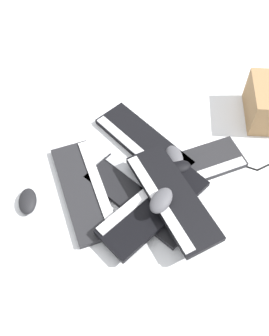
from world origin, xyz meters
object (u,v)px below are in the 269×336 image
object	(u,v)px
keyboard_4	(153,207)
mouse_0	(174,157)
mouse_2	(161,200)
keyboard_3	(140,198)
keyboard_5	(172,197)
mouse_1	(177,168)
keyboard_1	(143,142)
keyboard_2	(84,189)
mouse_3	(28,201)
keyboard_0	(190,168)

from	to	relation	value
keyboard_4	mouse_0	distance (m)	0.23
mouse_2	keyboard_4	bearing A→B (deg)	-84.14
keyboard_3	mouse_0	xyz separation A→B (m)	(0.15, 0.15, 0.04)
keyboard_5	mouse_2	bearing A→B (deg)	-147.06
mouse_0	mouse_1	distance (m)	0.05
keyboard_3	mouse_2	distance (m)	0.14
mouse_0	mouse_1	size ratio (longest dim) A/B	1.00
keyboard_1	keyboard_4	xyz separation A→B (m)	(0.00, -0.32, 0.03)
keyboard_2	mouse_1	bearing A→B (deg)	6.32
keyboard_3	keyboard_4	size ratio (longest dim) A/B	0.96
keyboard_2	mouse_2	world-z (taller)	mouse_2
keyboard_1	mouse_3	size ratio (longest dim) A/B	4.01
keyboard_1	mouse_0	bearing A→B (deg)	-45.53
keyboard_5	mouse_1	world-z (taller)	keyboard_5
keyboard_1	keyboard_3	world-z (taller)	same
mouse_2	keyboard_1	bearing A→B (deg)	-138.58
keyboard_4	mouse_1	world-z (taller)	mouse_1
keyboard_1	keyboard_4	size ratio (longest dim) A/B	1.01
keyboard_5	keyboard_2	bearing A→B (deg)	162.59
keyboard_5	mouse_0	distance (m)	0.20
keyboard_1	mouse_1	bearing A→B (deg)	-55.39
mouse_0	mouse_3	distance (m)	0.58
keyboard_0	mouse_0	size ratio (longest dim) A/B	4.22
keyboard_0	mouse_3	xyz separation A→B (m)	(-0.63, -0.09, 0.01)
keyboard_3	mouse_0	size ratio (longest dim) A/B	3.85
mouse_0	keyboard_4	bearing A→B (deg)	145.95
keyboard_4	mouse_3	xyz separation A→B (m)	(-0.46, 0.08, -0.02)
keyboard_5	mouse_2	xyz separation A→B (m)	(-0.04, -0.03, 0.04)
keyboard_3	mouse_0	distance (m)	0.21
mouse_1	mouse_3	bearing A→B (deg)	177.87
keyboard_2	mouse_3	bearing A→B (deg)	-170.75
keyboard_1	keyboard_4	world-z (taller)	keyboard_4
keyboard_3	keyboard_5	size ratio (longest dim) A/B	0.91
mouse_0	mouse_3	size ratio (longest dim) A/B	1.00
keyboard_4	keyboard_5	xyz separation A→B (m)	(0.07, 0.02, 0.03)
keyboard_4	keyboard_3	bearing A→B (deg)	126.03
keyboard_0	keyboard_2	bearing A→B (deg)	-172.00
mouse_2	keyboard_0	bearing A→B (deg)	178.96
keyboard_1	mouse_3	distance (m)	0.51
keyboard_5	keyboard_0	bearing A→B (deg)	57.22
mouse_2	mouse_3	distance (m)	0.50
keyboard_5	mouse_0	world-z (taller)	keyboard_5
keyboard_3	mouse_0	bearing A→B (deg)	44.46
keyboard_3	mouse_2	world-z (taller)	mouse_2
keyboard_2	mouse_3	world-z (taller)	mouse_3
keyboard_1	keyboard_5	xyz separation A→B (m)	(0.07, -0.30, 0.06)
mouse_1	keyboard_3	bearing A→B (deg)	-157.44
keyboard_3	keyboard_5	bearing A→B (deg)	-21.49
keyboard_5	keyboard_3	bearing A→B (deg)	158.51
keyboard_4	mouse_2	xyz separation A→B (m)	(0.02, -0.01, 0.07)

